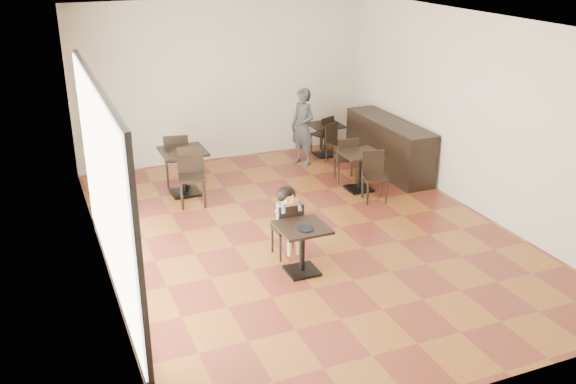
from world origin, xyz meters
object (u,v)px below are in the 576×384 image
cafe_table_left (184,172)px  child (287,222)px  child_chair (287,229)px  chair_back_a (322,134)px  cafe_table_back (325,140)px  chair_mid_b (375,177)px  chair_back_b (337,144)px  chair_mid_a (346,158)px  cafe_table_mid (360,171)px  chair_left_a (177,158)px  child_table (302,249)px  chair_left_b (192,178)px  adult_patron (303,127)px

cafe_table_left → child: bearing=-75.0°
child_chair → chair_back_a: (2.47, 4.05, -0.01)m
cafe_table_back → chair_mid_b: size_ratio=0.78×
chair_back_b → chair_mid_a: bearing=-130.7°
cafe_table_mid → cafe_table_left: 3.13m
child_chair → chair_back_b: bearing=-126.7°
cafe_table_left → chair_left_a: 0.56m
child_table → cafe_table_back: bearing=60.8°
cafe_table_mid → cafe_table_back: cafe_table_mid is taller
chair_left_b → chair_back_b: chair_left_b is taller
cafe_table_mid → chair_mid_a: bearing=90.0°
adult_patron → chair_back_a: adult_patron is taller
child → chair_mid_a: (2.19, 2.41, -0.10)m
child_chair → chair_mid_a: (2.19, 2.41, 0.01)m
child_chair → cafe_table_back: (2.47, 3.86, -0.08)m
cafe_table_mid → chair_back_b: 1.49m
child → chair_left_a: bearing=102.7°
child_table → child_chair: 0.55m
cafe_table_back → chair_left_a: (-3.24, -0.43, 0.16)m
child_table → child: (0.00, 0.55, 0.18)m
adult_patron → cafe_table_back: (0.65, 0.30, -0.43)m
child_table → chair_back_a: size_ratio=0.86×
chair_mid_a → chair_back_a: size_ratio=1.07×
chair_mid_a → chair_left_b: bearing=15.5°
child_chair → cafe_table_back: 4.58m
chair_mid_a → chair_back_b: (0.28, 0.91, -0.03)m
chair_left_a → cafe_table_left: bearing=101.5°
cafe_table_mid → chair_mid_a: (0.00, 0.55, 0.07)m
child_chair → cafe_table_mid: 2.87m
chair_mid_b → chair_left_a: chair_left_a is taller
chair_mid_a → chair_back_a: (0.28, 1.64, -0.03)m
cafe_table_back → chair_back_b: (0.00, -0.55, 0.07)m
chair_left_a → chair_left_b: (0.00, -1.10, 0.00)m
child → chair_mid_b: (2.19, 1.31, -0.10)m
cafe_table_mid → chair_mid_b: chair_mid_b is taller
child → chair_mid_b: 2.55m
chair_left_a → chair_back_a: size_ratio=1.22×
cafe_table_left → chair_back_b: 3.27m
cafe_table_left → chair_mid_a: 2.99m
child → chair_back_a: child is taller
child → chair_mid_a: size_ratio=1.22×
adult_patron → child_table: bearing=-47.3°
child_table → adult_patron: adult_patron is taller
cafe_table_back → child_table: bearing=-119.2°
chair_mid_b → chair_back_b: bearing=96.1°
cafe_table_mid → chair_mid_b: size_ratio=0.83×
child → chair_left_b: 2.45m
cafe_table_left → chair_back_b: bearing=7.6°
child → chair_left_a: size_ratio=1.07×
cafe_table_left → child_table: bearing=-77.3°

